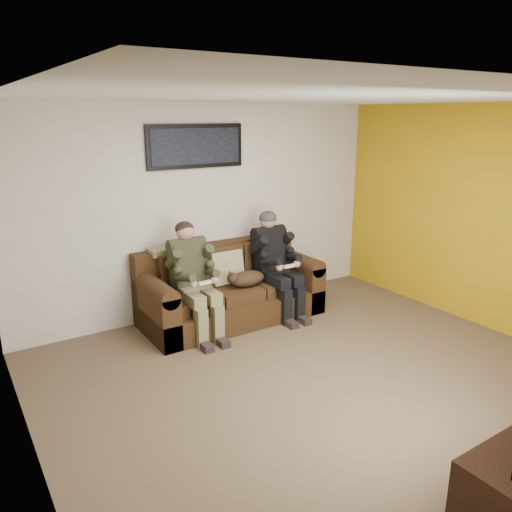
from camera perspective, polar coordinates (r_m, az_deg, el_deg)
floor at (r=4.99m, az=7.30°, el=-13.86°), size 5.00×5.00×0.00m
ceiling at (r=4.34m, az=8.55°, el=17.47°), size 5.00×5.00×0.00m
wall_back at (r=6.33m, az=-5.49°, el=5.19°), size 5.00×0.00×5.00m
wall_left at (r=3.50m, az=-25.25°, el=-5.21°), size 0.00×4.50×4.50m
wall_right at (r=6.38m, az=25.27°, el=3.82°), size 0.00×4.50×4.50m
accent_wall_right at (r=6.37m, az=25.23°, el=3.82°), size 0.00×4.50×4.50m
sofa at (r=6.24m, az=-3.14°, el=-4.04°), size 2.21×0.95×0.90m
throw_pillow at (r=6.18m, az=-3.37°, el=-1.31°), size 0.42×0.20×0.42m
throw_blanket at (r=6.03m, az=-10.07°, el=0.62°), size 0.45×0.22×0.08m
person_left at (r=5.71m, az=-7.24°, el=-1.94°), size 0.51×0.87×1.30m
person_right at (r=6.26m, az=2.18°, el=-0.19°), size 0.51×0.86×1.31m
cat at (r=6.07m, az=-1.17°, el=-2.59°), size 0.66×0.26×0.24m
framed_poster at (r=6.13m, az=-6.90°, el=12.35°), size 1.25×0.05×0.52m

